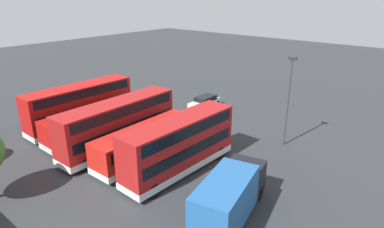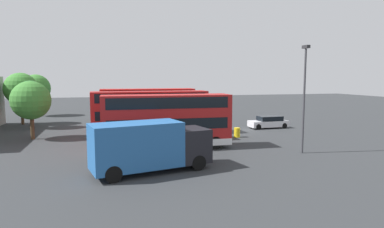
% 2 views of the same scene
% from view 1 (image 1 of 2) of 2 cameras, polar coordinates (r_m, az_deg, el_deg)
% --- Properties ---
extents(ground_plane, '(140.00, 140.00, 0.00)m').
position_cam_1_polar(ground_plane, '(37.85, -1.03, -0.81)').
color(ground_plane, '#2D3033').
extents(bus_double_decker_near_end, '(2.89, 10.73, 4.55)m').
position_cam_1_polar(bus_double_decker_near_end, '(26.10, -2.18, -5.22)').
color(bus_double_decker_near_end, '#A51919').
rests_on(bus_double_decker_near_end, ground).
extents(bus_single_deck_second, '(2.76, 10.18, 2.95)m').
position_cam_1_polar(bus_single_deck_second, '(28.65, -8.01, -4.80)').
color(bus_single_deck_second, red).
rests_on(bus_single_deck_second, ground).
extents(bus_double_decker_third, '(2.82, 12.02, 4.55)m').
position_cam_1_polar(bus_double_decker_third, '(30.76, -12.63, -1.60)').
color(bus_double_decker_third, '#A51919').
rests_on(bus_double_decker_third, ground).
extents(bus_single_deck_fourth, '(2.67, 11.47, 2.95)m').
position_cam_1_polar(bus_single_deck_fourth, '(34.15, -15.80, -1.13)').
color(bus_single_deck_fourth, '#B71411').
rests_on(bus_single_deck_fourth, ground).
extents(bus_double_decker_fifth, '(2.71, 11.73, 4.55)m').
position_cam_1_polar(bus_double_decker_fifth, '(36.89, -18.80, 1.53)').
color(bus_double_decker_fifth, '#B71411').
rests_on(bus_double_decker_fifth, ground).
extents(box_truck_blue, '(4.05, 7.86, 3.20)m').
position_cam_1_polar(box_truck_blue, '(21.49, 6.62, -13.82)').
color(box_truck_blue, '#235999').
rests_on(box_truck_blue, ground).
extents(car_hatchback_silver, '(1.86, 4.59, 1.43)m').
position_cam_1_polar(car_hatchback_silver, '(41.41, 2.24, 2.12)').
color(car_hatchback_silver, silver).
rests_on(car_hatchback_silver, ground).
extents(lamp_post_tall, '(0.70, 0.30, 8.43)m').
position_cam_1_polar(lamp_post_tall, '(31.07, 16.43, 3.07)').
color(lamp_post_tall, '#38383D').
rests_on(lamp_post_tall, ground).
extents(waste_bin_yellow, '(0.60, 0.60, 0.95)m').
position_cam_1_polar(waste_bin_yellow, '(34.40, 2.23, -2.23)').
color(waste_bin_yellow, yellow).
rests_on(waste_bin_yellow, ground).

